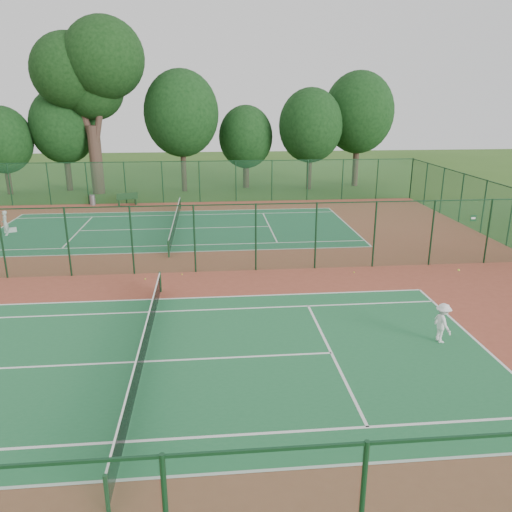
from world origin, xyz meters
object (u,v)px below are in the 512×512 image
at_px(player_near, 442,323).
at_px(trash_bin, 92,200).
at_px(bench, 127,199).
at_px(big_tree, 89,70).
at_px(kit_bag, 10,230).
at_px(player_far, 5,223).

height_order(player_near, trash_bin, player_near).
height_order(bench, big_tree, big_tree).
height_order(bench, kit_bag, bench).
bearing_deg(bench, trash_bin, 154.29).
bearing_deg(trash_bin, player_far, -110.55).
bearing_deg(player_far, bench, 128.05).
relative_size(player_far, bench, 0.90).
bearing_deg(player_near, bench, 23.13).
height_order(player_far, kit_bag, player_far).
xyz_separation_m(player_far, trash_bin, (3.47, 9.25, -0.39)).
xyz_separation_m(player_near, kit_bag, (-21.36, 17.61, -0.61)).
relative_size(player_far, trash_bin, 1.90).
height_order(player_far, big_tree, big_tree).
relative_size(player_far, big_tree, 0.10).
xyz_separation_m(bench, big_tree, (-3.36, 6.06, 10.24)).
distance_m(player_near, trash_bin, 31.65).
height_order(player_near, bench, player_near).
bearing_deg(big_tree, bench, -60.99).
distance_m(kit_bag, big_tree, 18.00).
relative_size(bench, kit_bag, 2.35).
xyz_separation_m(player_far, bench, (6.36, 8.86, -0.26)).
bearing_deg(player_far, big_tree, 152.36).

